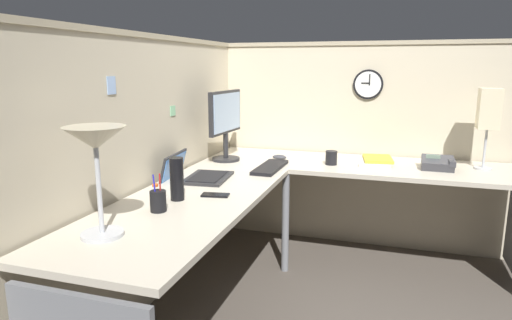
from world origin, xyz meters
The scene contains 19 objects.
ground_plane centered at (0.00, 0.00, 0.00)m, with size 6.80×6.80×0.00m, color #4C443D.
cubicle_wall_back centered at (-0.36, 0.87, 0.79)m, with size 2.57×0.12×1.58m.
cubicle_wall_right centered at (0.87, -0.27, 0.79)m, with size 0.12×2.37×1.58m.
desk centered at (-0.15, -0.05, 0.63)m, with size 2.35×2.15×0.73m.
monitor centered at (0.29, 0.64, 1.02)m, with size 0.46×0.20×0.50m.
laptop centered at (-0.26, 0.64, 0.75)m, with size 0.38×0.41×0.22m.
keyboard centered at (0.12, 0.26, 0.74)m, with size 0.43×0.14×0.02m, color black.
computer_mouse centered at (0.44, 0.28, 0.75)m, with size 0.06×0.10×0.03m, color #38383D.
desk_lamp_dome centered at (-1.23, 0.58, 1.09)m, with size 0.24×0.24×0.44m.
pen_cup centered at (-0.88, 0.52, 0.78)m, with size 0.08×0.08×0.18m.
cell_phone centered at (-0.57, 0.36, 0.73)m, with size 0.07×0.14×0.01m, color black.
thermos_flask centered at (-0.69, 0.52, 0.84)m, with size 0.07×0.07×0.22m, color black.
office_phone centered at (0.45, -0.80, 0.77)m, with size 0.19×0.21×0.11m.
book_stack centered at (0.50, -0.41, 0.75)m, with size 0.30×0.23×0.04m.
desk_lamp_paper centered at (0.55, -1.09, 1.11)m, with size 0.13×0.13×0.53m.
coffee_mug centered at (0.38, -0.11, 0.78)m, with size 0.08×0.08×0.10m, color black.
wall_clock centered at (0.82, -0.30, 1.26)m, with size 0.04×0.22×0.22m.
pinned_note_leftmost centered at (-0.77, 0.82, 1.31)m, with size 0.07×0.00×0.09m, color #99B7E5.
pinned_note_middle centered at (-0.16, 0.82, 1.13)m, with size 0.06×0.00×0.06m, color #8CCC99.
Camera 1 is at (-2.65, -0.52, 1.40)m, focal length 31.24 mm.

